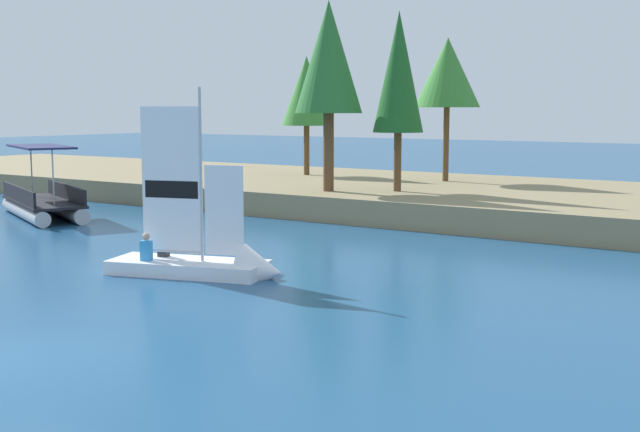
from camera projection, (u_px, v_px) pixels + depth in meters
name	position (u px, v px, depth m)	size (l,w,h in m)	color
ground_plane	(19.00, 361.00, 14.27)	(200.00, 200.00, 0.00)	navy
shore_bank	(518.00, 202.00, 34.20)	(80.00, 13.67, 1.00)	#897A56
shoreline_tree_left	(307.00, 91.00, 41.58)	(2.55, 2.55, 6.03)	brown
shoreline_tree_midleft	(329.00, 58.00, 33.05)	(2.75, 2.75, 7.71)	brown
shoreline_tree_centre	(447.00, 73.00, 37.77)	(3.06, 3.06, 6.63)	brown
shoreline_tree_midright	(399.00, 73.00, 33.09)	(2.06, 2.06, 7.29)	brown
sailboat	(218.00, 263.00, 21.49)	(4.96, 2.80, 5.44)	white
pontoon_boat	(43.00, 201.00, 33.05)	(6.52, 4.47, 2.90)	#B2B2B7
channel_buoy	(172.00, 218.00, 30.92)	(0.57, 0.57, 0.57)	#E54C19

